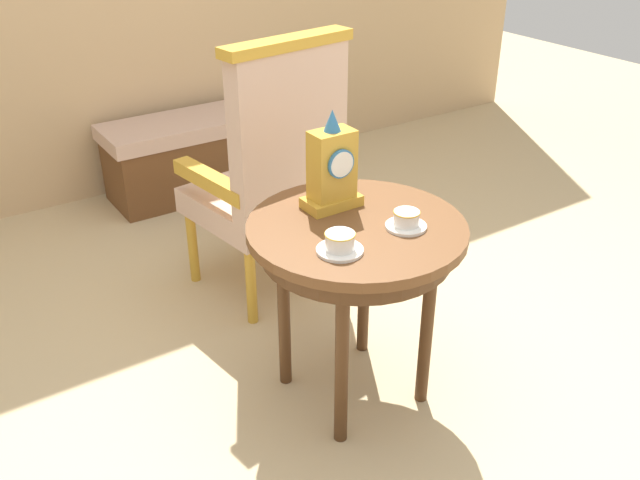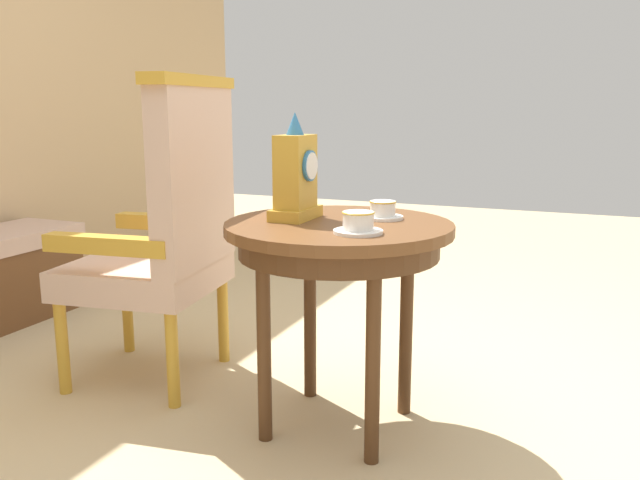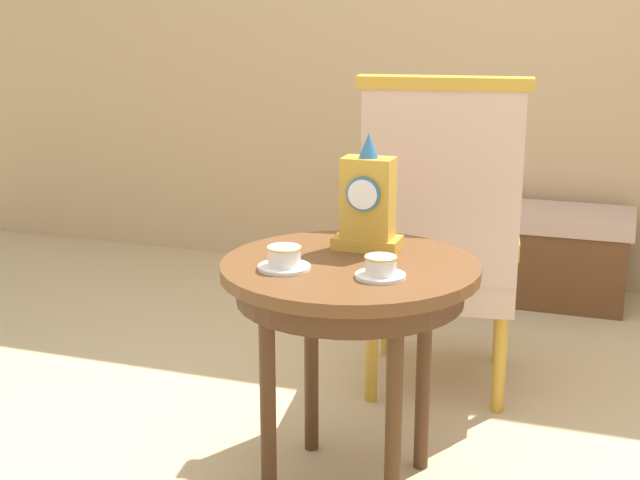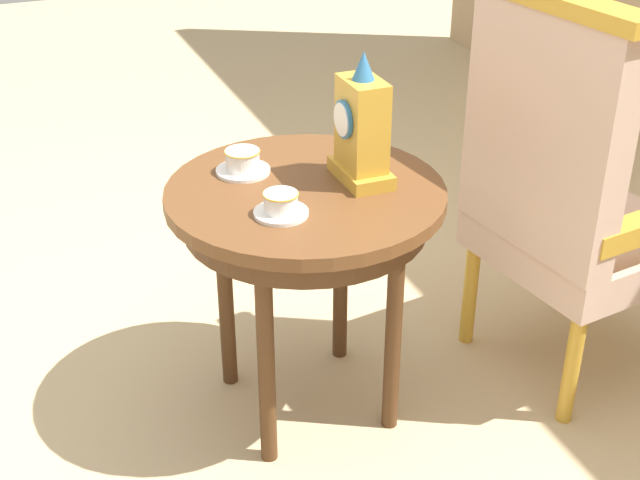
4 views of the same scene
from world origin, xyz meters
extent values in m
plane|color=tan|center=(0.00, 0.00, 0.00)|extent=(10.00, 10.00, 0.00)
cylinder|color=brown|center=(0.03, 0.04, 0.66)|extent=(0.71, 0.71, 0.03)
cylinder|color=#482B16|center=(0.03, 0.04, 0.61)|extent=(0.63, 0.63, 0.07)
cylinder|color=#482B16|center=(0.20, 0.21, 0.32)|extent=(0.04, 0.04, 0.65)
cylinder|color=#482B16|center=(-0.15, 0.21, 0.32)|extent=(0.04, 0.04, 0.65)
cylinder|color=#482B16|center=(-0.15, -0.14, 0.32)|extent=(0.04, 0.04, 0.65)
cylinder|color=#482B16|center=(0.20, -0.14, 0.32)|extent=(0.04, 0.04, 0.65)
cylinder|color=white|center=(-0.12, -0.08, 0.69)|extent=(0.14, 0.14, 0.01)
cylinder|color=white|center=(-0.12, -0.08, 0.72)|extent=(0.09, 0.09, 0.05)
torus|color=gold|center=(-0.12, -0.08, 0.74)|extent=(0.09, 0.09, 0.00)
cylinder|color=white|center=(0.14, -0.07, 0.69)|extent=(0.13, 0.13, 0.01)
cylinder|color=white|center=(0.14, -0.07, 0.71)|extent=(0.08, 0.08, 0.05)
torus|color=gold|center=(0.14, -0.07, 0.74)|extent=(0.09, 0.09, 0.00)
cube|color=gold|center=(0.03, 0.19, 0.70)|extent=(0.19, 0.11, 0.04)
cube|color=gold|center=(0.03, 0.19, 0.83)|extent=(0.14, 0.09, 0.23)
cylinder|color=teal|center=(0.03, 0.14, 0.85)|extent=(0.10, 0.01, 0.10)
cylinder|color=white|center=(0.03, 0.13, 0.85)|extent=(0.08, 0.00, 0.08)
cone|color=teal|center=(0.03, 0.19, 0.98)|extent=(0.06, 0.06, 0.07)
cube|color=#CCA893|center=(0.12, 0.86, 0.41)|extent=(0.59, 0.59, 0.11)
cube|color=#CCA893|center=(0.15, 0.64, 0.78)|extent=(0.53, 0.16, 0.64)
cube|color=gold|center=(0.15, 0.64, 1.12)|extent=(0.57, 0.18, 0.04)
cube|color=gold|center=(-0.11, 0.83, 0.57)|extent=(0.13, 0.47, 0.06)
cylinder|color=gold|center=(-0.13, 1.05, 0.18)|extent=(0.04, 0.04, 0.35)
cylinder|color=gold|center=(0.37, 0.67, 0.18)|extent=(0.04, 0.04, 0.35)
cylinder|color=gold|center=(-0.07, 0.61, 0.18)|extent=(0.04, 0.04, 0.35)
camera|label=1|loc=(-1.16, -1.54, 1.70)|focal=39.11mm
camera|label=2|loc=(-1.86, -0.70, 1.03)|focal=37.09mm
camera|label=3|loc=(0.71, -2.20, 1.37)|focal=50.06mm
camera|label=4|loc=(1.91, -0.69, 1.65)|focal=50.04mm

